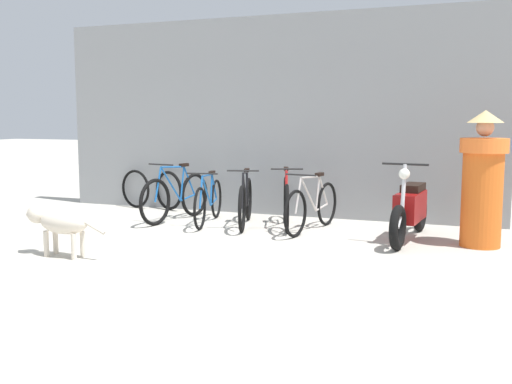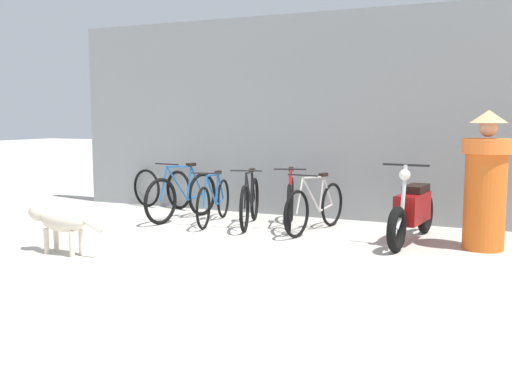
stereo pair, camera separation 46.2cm
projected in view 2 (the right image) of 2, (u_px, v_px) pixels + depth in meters
The scene contains 12 objects.
ground_plane at pixel (162, 257), 7.00m from camera, with size 60.00×60.00×0.00m, color #B7B2A5.
shop_wall_back at pixel (276, 117), 9.93m from camera, with size 7.57×0.20×3.26m.
bicycle_0 at pixel (182, 196), 9.49m from camera, with size 0.46×1.71×0.92m.
bicycle_1 at pixel (214, 201), 9.19m from camera, with size 0.50×1.66×0.82m.
bicycle_2 at pixel (250, 202), 8.97m from camera, with size 0.60×1.65×0.88m.
bicycle_3 at pixel (290, 202), 8.88m from camera, with size 0.64×1.61×0.90m.
bicycle_4 at pixel (315, 207), 8.50m from camera, with size 0.46×1.70×0.85m.
motorcycle at pixel (412, 211), 7.78m from camera, with size 0.58×1.94×1.05m.
stray_dog at pixel (58, 220), 7.12m from camera, with size 1.15×0.31×0.60m.
person_in_robes at pixel (486, 181), 7.30m from camera, with size 0.78×0.78×1.71m.
spare_tire_left at pixel (179, 190), 10.59m from camera, with size 0.66×0.29×0.69m.
spare_tire_right at pixel (147, 188), 10.87m from camera, with size 0.68×0.21×0.69m.
Camera 2 is at (3.85, -5.77, 1.62)m, focal length 42.00 mm.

